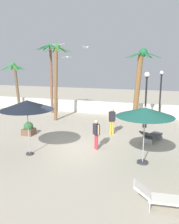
# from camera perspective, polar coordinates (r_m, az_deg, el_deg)

# --- Properties ---
(ground_plane) EXTENTS (56.00, 56.00, 0.00)m
(ground_plane) POSITION_cam_1_polar(r_m,az_deg,el_deg) (12.69, -4.36, -9.15)
(ground_plane) COLOR #B2A893
(boundary_wall) EXTENTS (25.20, 0.30, 1.07)m
(boundary_wall) POSITION_cam_1_polar(r_m,az_deg,el_deg) (21.02, 4.83, 0.98)
(boundary_wall) COLOR silver
(boundary_wall) RESTS_ON ground_plane
(patio_umbrella_2) EXTENTS (2.60, 2.60, 2.81)m
(patio_umbrella_2) POSITION_cam_1_polar(r_m,az_deg,el_deg) (11.79, -14.80, 1.59)
(patio_umbrella_2) COLOR #333338
(patio_umbrella_2) RESTS_ON ground_plane
(patio_umbrella_3) EXTENTS (2.58, 2.58, 2.66)m
(patio_umbrella_3) POSITION_cam_1_polar(r_m,az_deg,el_deg) (10.71, 13.22, -0.11)
(patio_umbrella_3) COLOR #333338
(patio_umbrella_3) RESTS_ON ground_plane
(palm_tree_0) EXTENTS (2.71, 2.70, 6.13)m
(palm_tree_0) POSITION_cam_1_polar(r_m,az_deg,el_deg) (21.42, -9.29, 10.32)
(palm_tree_0) COLOR brown
(palm_tree_0) RESTS_ON ground_plane
(palm_tree_1) EXTENTS (2.69, 2.57, 5.53)m
(palm_tree_1) POSITION_cam_1_polar(r_m,az_deg,el_deg) (18.35, 11.86, 8.08)
(palm_tree_1) COLOR brown
(palm_tree_1) RESTS_ON ground_plane
(palm_tree_2) EXTENTS (1.99, 2.11, 5.84)m
(palm_tree_2) POSITION_cam_1_polar(r_m,az_deg,el_deg) (18.45, -7.99, 8.76)
(palm_tree_2) COLOR brown
(palm_tree_2) RESTS_ON ground_plane
(palm_tree_3) EXTENTS (2.30, 2.30, 4.49)m
(palm_tree_3) POSITION_cam_1_polar(r_m,az_deg,el_deg) (23.42, -17.38, 7.50)
(palm_tree_3) COLOR brown
(palm_tree_3) RESTS_ON ground_plane
(lamp_post_0) EXTENTS (0.30, 0.30, 3.87)m
(lamp_post_0) POSITION_cam_1_polar(r_m,az_deg,el_deg) (19.45, 16.68, 4.28)
(lamp_post_0) COLOR black
(lamp_post_0) RESTS_ON ground_plane
(lamp_post_1) EXTENTS (0.36, 0.36, 3.89)m
(lamp_post_1) POSITION_cam_1_polar(r_m,az_deg,el_deg) (16.80, 13.44, 4.18)
(lamp_post_1) COLOR black
(lamp_post_1) RESTS_ON ground_plane
(lounge_chair_0) EXTENTS (1.28, 1.93, 0.83)m
(lounge_chair_0) POSITION_cam_1_polar(r_m,az_deg,el_deg) (14.19, 14.60, -5.47)
(lounge_chair_0) COLOR #B7B7BC
(lounge_chair_0) RESTS_ON ground_plane
(lounge_chair_1) EXTENTS (1.92, 0.73, 0.84)m
(lounge_chair_1) POSITION_cam_1_polar(r_m,az_deg,el_deg) (8.26, 17.26, -19.10)
(lounge_chair_1) COLOR #B7B7BC
(lounge_chair_1) RESTS_ON ground_plane
(guest_0) EXTENTS (0.53, 0.35, 1.72)m
(guest_0) POSITION_cam_1_polar(r_m,az_deg,el_deg) (15.05, 5.42, -1.55)
(guest_0) COLOR gold
(guest_0) RESTS_ON ground_plane
(guest_1) EXTENTS (0.42, 0.43, 1.61)m
(guest_1) POSITION_cam_1_polar(r_m,az_deg,el_deg) (12.49, 1.65, -4.75)
(guest_1) COLOR #D8333F
(guest_1) RESTS_ON ground_plane
(seagull_0) EXTENTS (0.74, 0.77, 0.14)m
(seagull_0) POSITION_cam_1_polar(r_m,az_deg,el_deg) (20.26, -5.41, 13.01)
(seagull_0) COLOR white
(seagull_1) EXTENTS (0.38, 1.06, 0.14)m
(seagull_1) POSITION_cam_1_polar(r_m,az_deg,el_deg) (18.50, -0.82, 15.31)
(seagull_1) COLOR white
(seagull_2) EXTENTS (1.30, 0.38, 0.15)m
(seagull_2) POSITION_cam_1_polar(r_m,az_deg,el_deg) (19.92, -7.62, 15.80)
(seagull_2) COLOR white
(planter) EXTENTS (0.70, 0.70, 0.85)m
(planter) POSITION_cam_1_polar(r_m,az_deg,el_deg) (15.57, -14.43, -3.95)
(planter) COLOR brown
(planter) RESTS_ON ground_plane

